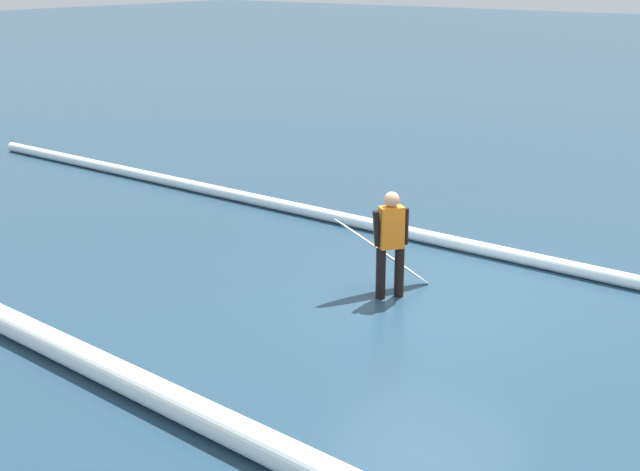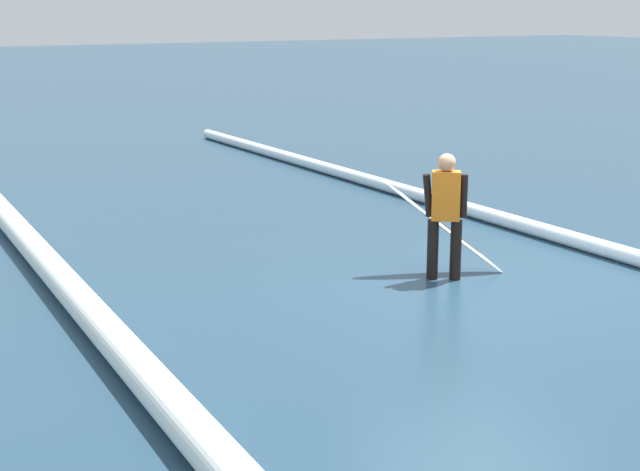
{
  "view_description": "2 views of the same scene",
  "coord_description": "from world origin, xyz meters",
  "views": [
    {
      "loc": [
        -5.98,
        10.22,
        4.62
      ],
      "look_at": [
        0.96,
        1.26,
        1.14
      ],
      "focal_mm": 50.25,
      "sensor_mm": 36.0,
      "label": 1
    },
    {
      "loc": [
        -8.43,
        7.18,
        3.28
      ],
      "look_at": [
        0.32,
        2.03,
        0.84
      ],
      "focal_mm": 53.9,
      "sensor_mm": 36.0,
      "label": 2
    }
  ],
  "objects": [
    {
      "name": "wave_crest_foreground",
      "position": [
        2.59,
        -2.46,
        0.11
      ],
      "size": [
        22.62,
        0.61,
        0.22
      ],
      "primitive_type": "cylinder",
      "rotation": [
        0.0,
        1.57,
        -0.02
      ],
      "color": "white",
      "rests_on": "ground_plane"
    },
    {
      "name": "surfboard",
      "position": [
        0.85,
        -0.08,
        0.58
      ],
      "size": [
        1.05,
        1.43,
        1.19
      ],
      "color": "white",
      "rests_on": "ground_plane"
    },
    {
      "name": "ground_plane",
      "position": [
        0.0,
        0.0,
        0.0
      ],
      "size": [
        146.72,
        146.72,
        0.0
      ],
      "primitive_type": "plane",
      "color": "#213C50"
    },
    {
      "name": "wave_crest_midground",
      "position": [
        -0.56,
        4.51,
        0.17
      ],
      "size": [
        19.43,
        1.58,
        0.35
      ],
      "primitive_type": "cylinder",
      "rotation": [
        0.0,
        1.57,
        -0.06
      ],
      "color": "white",
      "rests_on": "ground_plane"
    },
    {
      "name": "surfer",
      "position": [
        0.6,
        0.1,
        0.87
      ],
      "size": [
        0.36,
        0.47,
        1.56
      ],
      "rotation": [
        0.0,
        0.0,
        4.08
      ],
      "color": "black",
      "rests_on": "ground_plane"
    }
  ]
}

